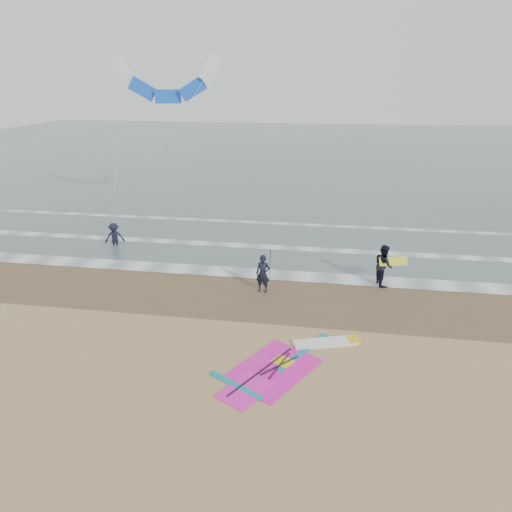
% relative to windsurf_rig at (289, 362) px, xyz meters
% --- Properties ---
extents(ground, '(120.00, 120.00, 0.00)m').
position_rel_windsurf_rig_xyz_m(ground, '(0.13, -1.07, -0.03)').
color(ground, tan).
rests_on(ground, ground).
extents(sea_water, '(120.00, 80.00, 0.02)m').
position_rel_windsurf_rig_xyz_m(sea_water, '(0.13, 46.93, -0.02)').
color(sea_water, '#47605E').
rests_on(sea_water, ground).
extents(wet_sand_band, '(120.00, 5.00, 0.01)m').
position_rel_windsurf_rig_xyz_m(wet_sand_band, '(0.13, 4.93, -0.03)').
color(wet_sand_band, brown).
rests_on(wet_sand_band, ground).
extents(foam_waterline, '(120.00, 9.15, 0.02)m').
position_rel_windsurf_rig_xyz_m(foam_waterline, '(0.13, 9.37, -0.00)').
color(foam_waterline, white).
rests_on(foam_waterline, ground).
extents(windsurf_rig, '(4.93, 4.67, 0.12)m').
position_rel_windsurf_rig_xyz_m(windsurf_rig, '(0.00, 0.00, 0.00)').
color(windsurf_rig, white).
rests_on(windsurf_rig, ground).
extents(person_standing, '(0.68, 0.50, 1.71)m').
position_rel_windsurf_rig_xyz_m(person_standing, '(-1.65, 5.26, 0.82)').
color(person_standing, black).
rests_on(person_standing, ground).
extents(person_walking, '(0.95, 1.09, 1.91)m').
position_rel_windsurf_rig_xyz_m(person_walking, '(3.62, 6.87, 0.92)').
color(person_walking, black).
rests_on(person_walking, ground).
extents(person_wading, '(1.24, 0.99, 1.67)m').
position_rel_windsurf_rig_xyz_m(person_wading, '(-10.75, 9.85, 0.80)').
color(person_wading, black).
rests_on(person_wading, ground).
extents(held_pole, '(0.17, 0.86, 1.82)m').
position_rel_windsurf_rig_xyz_m(held_pole, '(-1.35, 5.26, 1.22)').
color(held_pole, black).
rests_on(held_pole, ground).
extents(carried_kiteboard, '(1.30, 0.51, 0.39)m').
position_rel_windsurf_rig_xyz_m(carried_kiteboard, '(4.02, 6.77, 1.18)').
color(carried_kiteboard, yellow).
rests_on(carried_kiteboard, ground).
extents(surf_kite, '(6.73, 4.72, 9.13)m').
position_rel_windsurf_rig_xyz_m(surf_kite, '(-8.66, 14.31, 8.55)').
color(surf_kite, white).
rests_on(surf_kite, ground).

